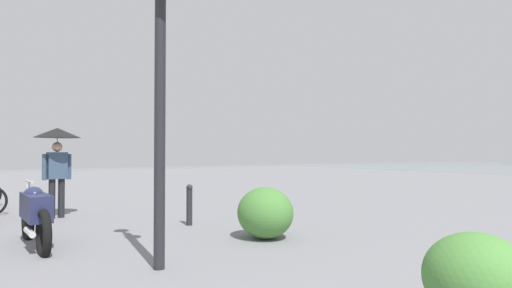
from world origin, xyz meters
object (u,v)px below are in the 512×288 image
object	(u,v)px
motorcycle	(35,214)
pedestrian	(57,147)
bollard_mid	(189,204)
lamppost	(160,62)

from	to	relation	value
motorcycle	pedestrian	xyz separation A→B (m)	(2.90, -0.73, 1.10)
motorcycle	bollard_mid	size ratio (longest dim) A/B	2.63
bollard_mid	lamppost	bearing A→B (deg)	148.40
lamppost	motorcycle	distance (m)	3.36
lamppost	motorcycle	bearing A→B (deg)	26.15
lamppost	bollard_mid	world-z (taller)	lamppost
pedestrian	lamppost	bearing A→B (deg)	-175.45
lamppost	bollard_mid	xyz separation A→B (m)	(2.71, -1.66, -2.20)
motorcycle	bollard_mid	world-z (taller)	motorcycle
lamppost	bollard_mid	distance (m)	3.86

